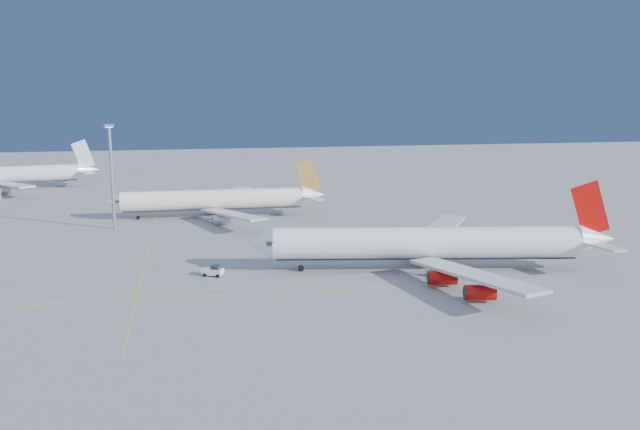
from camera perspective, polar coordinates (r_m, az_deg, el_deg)
The scene contains 7 objects.
ground at distance 142.07m, azimuth 2.24°, elevation -4.25°, with size 500.00×500.00×0.00m, color slate.
taxiway_lines at distance 145.83m, azimuth -3.97°, elevation -3.87°, with size 118.86×140.00×0.02m.
airliner_virgin at distance 140.74m, azimuth 9.10°, elevation -2.28°, with size 71.80×63.90×17.75m.
airliner_etihad at distance 194.97m, azimuth -8.18°, elevation 1.22°, with size 59.26×54.93×15.51m.
airliner_third at distance 263.87m, azimuth -23.83°, elevation 2.96°, with size 60.70×55.55×16.29m.
pushback_tug at distance 137.59m, azimuth -8.51°, elevation -4.44°, with size 4.22×3.49×2.13m.
light_mast at distance 183.09m, azimuth -16.35°, elevation 3.64°, with size 2.25×2.25×26.07m.
Camera 1 is at (-29.64, -133.91, 37.07)m, focal length 40.00 mm.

